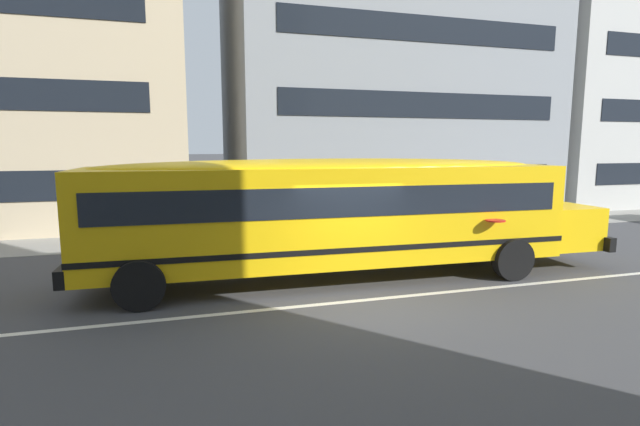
% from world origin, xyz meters
% --- Properties ---
extents(ground_plane, '(400.00, 400.00, 0.00)m').
position_xyz_m(ground_plane, '(0.00, 0.00, 0.00)').
color(ground_plane, '#424244').
extents(sidewalk_far, '(120.00, 3.00, 0.01)m').
position_xyz_m(sidewalk_far, '(0.00, 8.23, 0.01)').
color(sidewalk_far, gray).
rests_on(sidewalk_far, ground_plane).
extents(lane_centreline, '(110.00, 0.16, 0.01)m').
position_xyz_m(lane_centreline, '(0.00, 0.00, 0.00)').
color(lane_centreline, silver).
rests_on(lane_centreline, ground_plane).
extents(school_bus, '(13.62, 3.46, 3.03)m').
position_xyz_m(school_bus, '(0.22, 1.87, 1.80)').
color(school_bus, yellow).
rests_on(school_bus, ground_plane).
extents(apartment_block_far_centre, '(15.76, 11.04, 16.50)m').
position_xyz_m(apartment_block_far_centre, '(6.85, 15.22, 8.25)').
color(apartment_block_far_centre, gray).
rests_on(apartment_block_far_centre, ground_plane).
extents(apartment_block_far_right, '(14.07, 13.78, 19.70)m').
position_xyz_m(apartment_block_far_right, '(22.48, 16.59, 9.85)').
color(apartment_block_far_right, '#B7B7B2').
rests_on(apartment_block_far_right, ground_plane).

